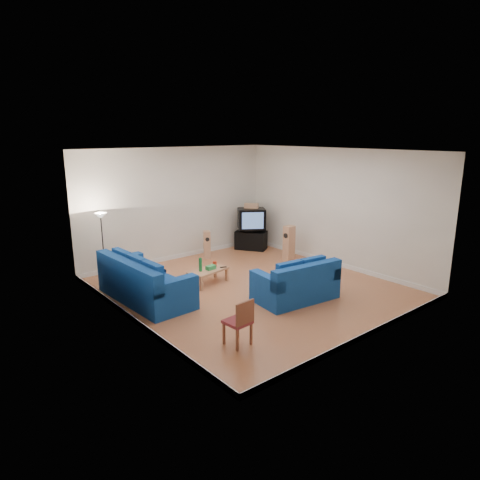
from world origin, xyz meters
TOP-DOWN VIEW (x-y plane):
  - room at (0.00, 0.00)m, footprint 6.01×6.51m
  - sofa_three_seat at (-2.30, 0.94)m, footprint 1.20×2.54m
  - sofa_loveseat at (0.31, -1.19)m, footprint 1.88×1.19m
  - coffee_table at (-0.59, 0.89)m, footprint 1.07×0.67m
  - bottle at (-0.81, 0.90)m, footprint 0.09×0.09m
  - tissue_box at (-0.54, 0.86)m, footprint 0.25×0.16m
  - red_canister at (-0.33, 0.98)m, footprint 0.10×0.10m
  - remote at (-0.21, 0.79)m, footprint 0.17×0.09m
  - tv_stand at (2.30, 2.66)m, footprint 0.95×1.07m
  - av_receiver at (2.31, 2.68)m, footprint 0.51×0.50m
  - television at (2.28, 2.62)m, footprint 1.02×0.96m
  - centre_speaker at (2.33, 2.69)m, footprint 0.40×0.44m
  - speaker_left at (0.64, 2.70)m, footprint 0.28×0.30m
  - speaker_right at (2.40, 1.11)m, footprint 0.32×0.25m
  - floor_lamp at (-2.45, 2.70)m, footprint 0.29×0.29m
  - dining_chair at (-1.98, -2.02)m, footprint 0.44×0.44m

SIDE VIEW (x-z plane):
  - tv_stand at x=2.30m, z-range 0.00..0.57m
  - coffee_table at x=-0.59m, z-range 0.13..0.49m
  - sofa_loveseat at x=0.31m, z-range -0.11..0.78m
  - sofa_three_seat at x=-2.30m, z-range -0.12..0.84m
  - remote at x=-0.21m, z-range 0.36..0.38m
  - speaker_left at x=0.64m, z-range 0.00..0.81m
  - tissue_box at x=-0.54m, z-range 0.36..0.46m
  - red_canister at x=-0.33m, z-range 0.36..0.50m
  - dining_chair at x=-1.98m, z-range 0.05..0.90m
  - speaker_right at x=2.40m, z-range 0.00..0.99m
  - bottle at x=-0.81m, z-range 0.36..0.69m
  - av_receiver at x=2.31m, z-range 0.57..0.67m
  - television at x=2.28m, z-range 0.67..1.30m
  - centre_speaker at x=2.33m, z-range 1.30..1.45m
  - floor_lamp at x=-2.45m, z-range 0.56..2.27m
  - room at x=0.00m, z-range -0.06..3.15m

